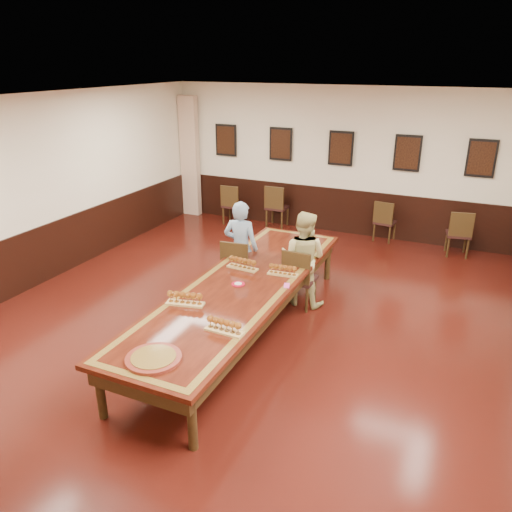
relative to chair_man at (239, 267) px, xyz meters
The scene contains 23 objects.
floor 1.32m from the chair_man, 62.03° to the right, with size 8.00×10.00×0.02m, color black.
ceiling 2.97m from the chair_man, 62.03° to the right, with size 8.00×10.00×0.02m, color white.
wall_back 4.12m from the chair_man, 81.70° to the left, with size 8.00×0.02×3.20m, color #F5EDCD.
wall_left 3.77m from the chair_man, 162.57° to the right, with size 0.02×10.00×3.20m, color #F5EDCD.
chair_man is the anchor object (origin of this frame).
chair_woman 1.05m from the chair_man, ahead, with size 0.46×0.50×0.99m, color black, non-canonical shape.
spare_chair_a 3.94m from the chair_man, 118.21° to the left, with size 0.45×0.49×0.95m, color black, non-canonical shape.
spare_chair_b 3.77m from the chair_man, 102.46° to the left, with size 0.47×0.51×1.00m, color black, non-canonical shape.
spare_chair_c 4.10m from the chair_man, 65.77° to the left, with size 0.42×0.46×0.90m, color black, non-canonical shape.
spare_chair_d 4.70m from the chair_man, 47.33° to the left, with size 0.44×0.48×0.94m, color black, non-canonical shape.
person_man 0.32m from the chair_man, 95.91° to the left, with size 0.58×0.38×1.59m, color teal.
person_woman 1.10m from the chair_man, ahead, with size 0.76×0.60×1.54m, color #D4CB84.
pink_phone 1.48m from the chair_man, 36.38° to the right, with size 0.08×0.15×0.01m, color #F250BA.
curtain 5.00m from the chair_man, 130.34° to the left, with size 0.45×0.18×2.90m, color #CCA88C.
wainscoting 1.22m from the chair_man, 62.03° to the right, with size 8.00×10.00×1.00m.
conference_table 1.23m from the chair_man, 62.03° to the right, with size 1.40×5.00×0.76m.
posters 4.14m from the chair_man, 81.55° to the left, with size 6.14×0.04×0.74m.
flight_a 0.75m from the chair_man, 58.84° to the right, with size 0.50×0.19×0.18m.
flight_b 1.17m from the chair_man, 28.82° to the right, with size 0.46×0.18×0.17m.
flight_c 1.98m from the chair_man, 84.44° to the right, with size 0.52×0.25×0.19m.
flight_d 2.56m from the chair_man, 67.51° to the right, with size 0.48×0.16×0.18m.
red_plate_grp 1.26m from the chair_man, 64.11° to the right, with size 0.19×0.19×0.02m.
carved_platter 3.22m from the chair_man, 79.93° to the right, with size 0.60×0.60×0.05m.
Camera 1 is at (2.82, -5.71, 3.71)m, focal length 35.00 mm.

